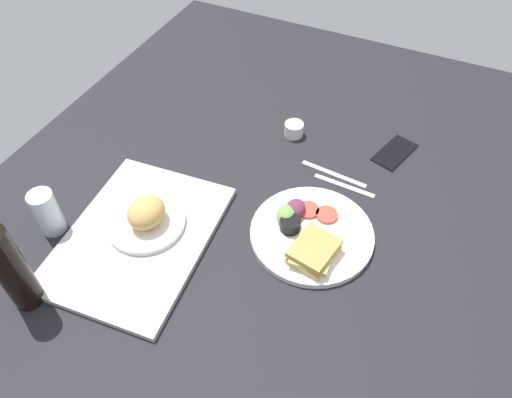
# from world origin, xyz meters

# --- Properties ---
(ground_plane) EXTENTS (1.90, 1.50, 0.03)m
(ground_plane) POSITION_xyz_m (0.00, 0.00, -0.01)
(ground_plane) COLOR black
(serving_tray) EXTENTS (0.47, 0.36, 0.02)m
(serving_tray) POSITION_xyz_m (-0.19, 0.25, 0.01)
(serving_tray) COLOR #B2B2AD
(serving_tray) RESTS_ON ground_plane
(bread_plate_near) EXTENTS (0.19, 0.19, 0.08)m
(bread_plate_near) POSITION_xyz_m (-0.15, 0.24, 0.04)
(bread_plate_near) COLOR white
(bread_plate_near) RESTS_ON serving_tray
(plate_with_salad) EXTENTS (0.30, 0.30, 0.05)m
(plate_with_salad) POSITION_xyz_m (-0.01, -0.13, 0.02)
(plate_with_salad) COLOR white
(plate_with_salad) RESTS_ON ground_plane
(drinking_glass) EXTENTS (0.06, 0.06, 0.12)m
(drinking_glass) POSITION_xyz_m (-0.25, 0.46, 0.06)
(drinking_glass) COLOR silver
(drinking_glass) RESTS_ON ground_plane
(soda_bottle) EXTENTS (0.06, 0.06, 0.23)m
(soda_bottle) POSITION_xyz_m (-0.43, 0.37, 0.12)
(soda_bottle) COLOR black
(soda_bottle) RESTS_ON ground_plane
(espresso_cup) EXTENTS (0.06, 0.06, 0.04)m
(espresso_cup) POSITION_xyz_m (0.33, 0.05, 0.02)
(espresso_cup) COLOR silver
(espresso_cup) RESTS_ON ground_plane
(fork) EXTENTS (0.02, 0.17, 0.01)m
(fork) POSITION_xyz_m (0.20, -0.15, 0.00)
(fork) COLOR #B7B7BC
(fork) RESTS_ON ground_plane
(knife) EXTENTS (0.03, 0.19, 0.01)m
(knife) POSITION_xyz_m (0.23, -0.11, 0.00)
(knife) COLOR #B7B7BC
(knife) RESTS_ON ground_plane
(cell_phone) EXTENTS (0.16, 0.11, 0.01)m
(cell_phone) POSITION_xyz_m (0.38, -0.24, 0.00)
(cell_phone) COLOR black
(cell_phone) RESTS_ON ground_plane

